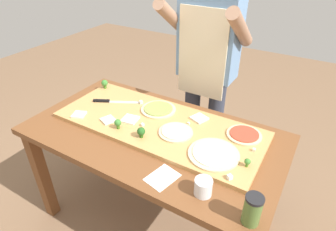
{
  "coord_description": "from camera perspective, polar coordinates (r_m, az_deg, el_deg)",
  "views": [
    {
      "loc": [
        0.77,
        -1.12,
        1.76
      ],
      "look_at": [
        0.06,
        0.07,
        0.88
      ],
      "focal_mm": 30.18,
      "sensor_mm": 36.0,
      "label": 1
    }
  ],
  "objects": [
    {
      "name": "cheese_crumble_e",
      "position": [
        1.36,
        12.35,
        -12.05
      ],
      "size": [
        0.03,
        0.03,
        0.02
      ],
      "primitive_type": "cube",
      "rotation": [
        0.0,
        0.0,
        0.98
      ],
      "color": "white",
      "rests_on": "cutting_board"
    },
    {
      "name": "pizza_slice_far_right",
      "position": [
        1.76,
        -12.01,
        -0.86
      ],
      "size": [
        0.1,
        0.1,
        0.01
      ],
      "primitive_type": "cube",
      "rotation": [
        0.0,
        0.0,
        -0.38
      ],
      "color": "silver",
      "rests_on": "cutting_board"
    },
    {
      "name": "cheese_crumble_c",
      "position": [
        1.68,
        -5.17,
        -1.86
      ],
      "size": [
        0.02,
        0.02,
        0.02
      ],
      "primitive_type": "cube",
      "rotation": [
        0.0,
        0.0,
        1.41
      ],
      "color": "white",
      "rests_on": "cutting_board"
    },
    {
      "name": "ground_plane",
      "position": [
        2.22,
        -2.39,
        -19.85
      ],
      "size": [
        8.0,
        8.0,
        0.0
      ],
      "primitive_type": "plane",
      "color": "brown"
    },
    {
      "name": "broccoli_floret_back_mid",
      "position": [
        2.13,
        -12.68,
        6.35
      ],
      "size": [
        0.05,
        0.05,
        0.07
      ],
      "color": "#3F7220",
      "rests_on": "cutting_board"
    },
    {
      "name": "recipe_note",
      "position": [
        1.38,
        -1.15,
        -12.38
      ],
      "size": [
        0.15,
        0.17,
        0.0
      ],
      "primitive_type": "cube",
      "rotation": [
        0.0,
        0.0,
        -0.22
      ],
      "color": "white",
      "rests_on": "prep_table"
    },
    {
      "name": "prep_table",
      "position": [
        1.74,
        -2.89,
        -6.22
      ],
      "size": [
        1.51,
        0.82,
        0.78
      ],
      "color": "brown",
      "rests_on": "ground"
    },
    {
      "name": "pizza_whole_pesto_green",
      "position": [
        1.82,
        -1.96,
        1.28
      ],
      "size": [
        0.23,
        0.23,
        0.02
      ],
      "color": "beige",
      "rests_on": "cutting_board"
    },
    {
      "name": "pizza_slice_near_left",
      "position": [
        1.85,
        -17.54,
        0.17
      ],
      "size": [
        0.1,
        0.1,
        0.01
      ],
      "primitive_type": "cube",
      "rotation": [
        0.0,
        0.0,
        0.38
      ],
      "color": "silver",
      "rests_on": "cutting_board"
    },
    {
      "name": "broccoli_floret_front_mid",
      "position": [
        1.66,
        -10.11,
        -1.51
      ],
      "size": [
        0.04,
        0.04,
        0.06
      ],
      "color": "#3F7220",
      "rests_on": "cutting_board"
    },
    {
      "name": "cheese_crumble_a",
      "position": [
        1.69,
        4.21,
        -1.57
      ],
      "size": [
        0.01,
        0.01,
        0.01
      ],
      "primitive_type": "cube",
      "rotation": [
        0.0,
        0.0,
        1.41
      ],
      "color": "white",
      "rests_on": "cutting_board"
    },
    {
      "name": "broccoli_floret_center_right",
      "position": [
        1.57,
        -5.45,
        -3.29
      ],
      "size": [
        0.05,
        0.05,
        0.06
      ],
      "color": "#2C5915",
      "rests_on": "cutting_board"
    },
    {
      "name": "pizza_slice_far_left",
      "position": [
        1.74,
        -7.72,
        -0.81
      ],
      "size": [
        0.11,
        0.11,
        0.01
      ],
      "primitive_type": "cube",
      "rotation": [
        0.0,
        0.0,
        0.17
      ],
      "color": "silver",
      "rests_on": "cutting_board"
    },
    {
      "name": "cutting_board",
      "position": [
        1.71,
        -1.97,
        -1.79
      ],
      "size": [
        1.26,
        0.51,
        0.03
      ],
      "primitive_type": "cube",
      "color": "tan",
      "rests_on": "prep_table"
    },
    {
      "name": "pizza_slice_near_right",
      "position": [
        1.74,
        6.34,
        -0.55
      ],
      "size": [
        0.11,
        0.11,
        0.01
      ],
      "primitive_type": "cube",
      "rotation": [
        0.0,
        0.0,
        -0.36
      ],
      "color": "silver",
      "rests_on": "cutting_board"
    },
    {
      "name": "pizza_whole_white_garlic",
      "position": [
        1.48,
        9.22,
        -7.62
      ],
      "size": [
        0.27,
        0.27,
        0.02
      ],
      "color": "beige",
      "rests_on": "cutting_board"
    },
    {
      "name": "flour_cup",
      "position": [
        1.3,
        7.12,
        -14.28
      ],
      "size": [
        0.08,
        0.08,
        0.08
      ],
      "color": "white",
      "rests_on": "prep_table"
    },
    {
      "name": "chefs_knife",
      "position": [
        1.95,
        -11.56,
        2.83
      ],
      "size": [
        0.3,
        0.17,
        0.02
      ],
      "color": "#B7BABF",
      "rests_on": "cutting_board"
    },
    {
      "name": "cook_center",
      "position": [
        2.04,
        7.87,
        10.43
      ],
      "size": [
        0.54,
        0.39,
        1.67
      ],
      "color": "#333847",
      "rests_on": "ground"
    },
    {
      "name": "cheese_crumble_b",
      "position": [
        1.9,
        -5.46,
        2.71
      ],
      "size": [
        0.03,
        0.03,
        0.02
      ],
      "primitive_type": "cube",
      "rotation": [
        0.0,
        0.0,
        0.98
      ],
      "color": "silver",
      "rests_on": "cutting_board"
    },
    {
      "name": "broccoli_floret_back_right",
      "position": [
        1.43,
        15.75,
        -9.01
      ],
      "size": [
        0.03,
        0.03,
        0.05
      ],
      "color": "#487A23",
      "rests_on": "cutting_board"
    },
    {
      "name": "cheese_crumble_d",
      "position": [
        1.55,
        16.99,
        -6.64
      ],
      "size": [
        0.02,
        0.02,
        0.02
      ],
      "primitive_type": "cube",
      "rotation": [
        0.0,
        0.0,
        0.09
      ],
      "color": "silver",
      "rests_on": "cutting_board"
    },
    {
      "name": "pizza_whole_cheese_artichoke",
      "position": [
        1.61,
        1.57,
        -3.34
      ],
      "size": [
        0.2,
        0.2,
        0.02
      ],
      "color": "beige",
      "rests_on": "cutting_board"
    },
    {
      "name": "pizza_whole_tomato_red",
      "position": [
        1.65,
        15.14,
        -3.74
      ],
      "size": [
        0.2,
        0.2,
        0.02
      ],
      "color": "beige",
      "rests_on": "cutting_board"
    },
    {
      "name": "sauce_jar",
      "position": [
        1.21,
        16.66,
        -17.77
      ],
      "size": [
        0.07,
        0.07,
        0.14
      ],
      "color": "#517033",
      "rests_on": "prep_table"
    }
  ]
}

